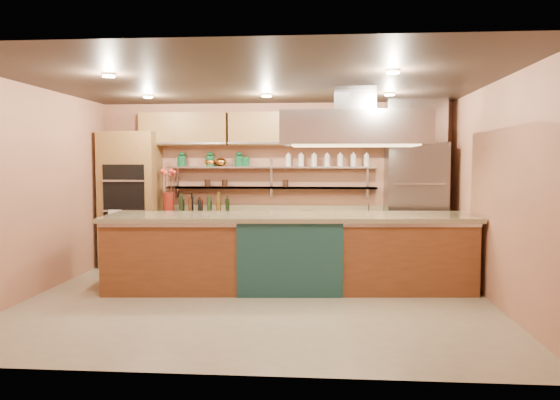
# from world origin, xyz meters

# --- Properties ---
(floor) EXTENTS (6.00, 5.00, 0.02)m
(floor) POSITION_xyz_m (0.00, 0.00, -0.01)
(floor) COLOR gray
(floor) RESTS_ON ground
(ceiling) EXTENTS (6.00, 5.00, 0.02)m
(ceiling) POSITION_xyz_m (0.00, 0.00, 2.80)
(ceiling) COLOR black
(ceiling) RESTS_ON wall_back
(wall_back) EXTENTS (6.00, 0.04, 2.80)m
(wall_back) POSITION_xyz_m (0.00, 2.50, 1.40)
(wall_back) COLOR #A86D4F
(wall_back) RESTS_ON floor
(wall_front) EXTENTS (6.00, 0.04, 2.80)m
(wall_front) POSITION_xyz_m (0.00, -2.50, 1.40)
(wall_front) COLOR #A86D4F
(wall_front) RESTS_ON floor
(wall_left) EXTENTS (0.04, 5.00, 2.80)m
(wall_left) POSITION_xyz_m (-3.00, 0.00, 1.40)
(wall_left) COLOR #A86D4F
(wall_left) RESTS_ON floor
(wall_right) EXTENTS (0.04, 5.00, 2.80)m
(wall_right) POSITION_xyz_m (3.00, 0.00, 1.40)
(wall_right) COLOR #A86D4F
(wall_right) RESTS_ON floor
(oven_stack) EXTENTS (0.95, 0.64, 2.30)m
(oven_stack) POSITION_xyz_m (-2.45, 2.18, 1.15)
(oven_stack) COLOR brown
(oven_stack) RESTS_ON floor
(refrigerator) EXTENTS (0.95, 0.72, 2.10)m
(refrigerator) POSITION_xyz_m (2.35, 2.14, 1.05)
(refrigerator) COLOR slate
(refrigerator) RESTS_ON floor
(back_counter) EXTENTS (3.84, 0.64, 0.93)m
(back_counter) POSITION_xyz_m (-0.05, 2.20, 0.47)
(back_counter) COLOR tan
(back_counter) RESTS_ON floor
(wall_shelf_lower) EXTENTS (3.60, 0.26, 0.03)m
(wall_shelf_lower) POSITION_xyz_m (-0.05, 2.37, 1.35)
(wall_shelf_lower) COLOR #B1B3B9
(wall_shelf_lower) RESTS_ON wall_back
(wall_shelf_upper) EXTENTS (3.60, 0.26, 0.03)m
(wall_shelf_upper) POSITION_xyz_m (-0.05, 2.37, 1.70)
(wall_shelf_upper) COLOR #B1B3B9
(wall_shelf_upper) RESTS_ON wall_back
(upper_cabinets) EXTENTS (4.60, 0.36, 0.55)m
(upper_cabinets) POSITION_xyz_m (0.00, 2.32, 2.35)
(upper_cabinets) COLOR brown
(upper_cabinets) RESTS_ON wall_back
(range_hood) EXTENTS (2.00, 1.00, 0.45)m
(range_hood) POSITION_xyz_m (1.27, 0.70, 2.25)
(range_hood) COLOR #B1B3B9
(range_hood) RESTS_ON ceiling
(ceiling_downlights) EXTENTS (4.00, 2.80, 0.02)m
(ceiling_downlights) POSITION_xyz_m (0.00, 0.20, 2.77)
(ceiling_downlights) COLOR #FFE5A5
(ceiling_downlights) RESTS_ON ceiling
(island) EXTENTS (5.10, 1.48, 1.05)m
(island) POSITION_xyz_m (0.37, 0.70, 0.52)
(island) COLOR brown
(island) RESTS_ON floor
(flower_vase) EXTENTS (0.25, 0.25, 0.34)m
(flower_vase) POSITION_xyz_m (-1.78, 2.15, 1.10)
(flower_vase) COLOR maroon
(flower_vase) RESTS_ON back_counter
(oil_bottle_cluster) EXTENTS (0.96, 0.53, 0.30)m
(oil_bottle_cluster) POSITION_xyz_m (-1.15, 2.15, 1.08)
(oil_bottle_cluster) COLOR black
(oil_bottle_cluster) RESTS_ON back_counter
(kitchen_scale) EXTENTS (0.15, 0.11, 0.09)m
(kitchen_scale) POSITION_xyz_m (0.57, 2.15, 0.97)
(kitchen_scale) COLOR silver
(kitchen_scale) RESTS_ON back_counter
(bar_faucet) EXTENTS (0.03, 0.03, 0.20)m
(bar_faucet) POSITION_xyz_m (1.61, 2.25, 1.03)
(bar_faucet) COLOR silver
(bar_faucet) RESTS_ON back_counter
(copper_kettle) EXTENTS (0.22, 0.22, 0.15)m
(copper_kettle) POSITION_xyz_m (-0.91, 2.37, 1.79)
(copper_kettle) COLOR #C1772C
(copper_kettle) RESTS_ON wall_shelf_upper
(green_canister) EXTENTS (0.18, 0.18, 0.16)m
(green_canister) POSITION_xyz_m (-0.48, 2.37, 1.80)
(green_canister) COLOR #0F4725
(green_canister) RESTS_ON wall_shelf_upper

